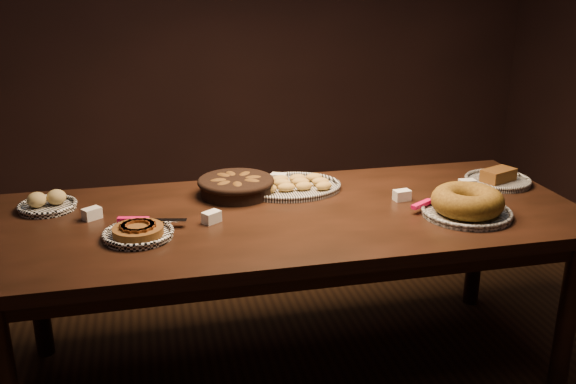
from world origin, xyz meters
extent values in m
plane|color=black|center=(0.00, 0.00, 0.00)|extent=(5.00, 5.00, 0.00)
cube|color=black|center=(0.00, 0.00, 0.72)|extent=(2.40, 1.00, 0.05)
cylinder|color=black|center=(1.08, -0.38, 0.35)|extent=(0.08, 0.08, 0.70)
cylinder|color=black|center=(-1.08, 0.38, 0.35)|extent=(0.08, 0.08, 0.70)
cylinder|color=black|center=(1.08, 0.38, 0.35)|extent=(0.08, 0.08, 0.70)
torus|color=white|center=(-0.61, -0.13, 0.77)|extent=(0.26, 0.26, 0.02)
cylinder|color=#492D0E|center=(-0.61, -0.13, 0.78)|extent=(0.23, 0.23, 0.03)
cube|color=#5A2E0F|center=(-0.56, -0.12, 0.80)|extent=(0.03, 0.07, 0.01)
cube|color=#5A2E0F|center=(-0.57, -0.10, 0.80)|extent=(0.06, 0.06, 0.01)
cube|color=#5A2E0F|center=(-0.59, -0.08, 0.80)|extent=(0.07, 0.04, 0.01)
cube|color=#5A2E0F|center=(-0.61, -0.08, 0.80)|extent=(0.06, 0.02, 0.01)
cube|color=#5A2E0F|center=(-0.63, -0.08, 0.80)|extent=(0.07, 0.05, 0.01)
cube|color=#5A2E0F|center=(-0.65, -0.10, 0.80)|extent=(0.05, 0.06, 0.01)
cube|color=#5A2E0F|center=(-0.66, -0.12, 0.80)|extent=(0.03, 0.07, 0.01)
cube|color=#5A2E0F|center=(-0.66, -0.14, 0.80)|extent=(0.03, 0.07, 0.01)
cube|color=#5A2E0F|center=(-0.65, -0.16, 0.80)|extent=(0.06, 0.06, 0.01)
cube|color=#5A2E0F|center=(-0.63, -0.17, 0.80)|extent=(0.07, 0.04, 0.01)
cube|color=#5A2E0F|center=(-0.61, -0.18, 0.80)|extent=(0.06, 0.02, 0.01)
cube|color=#5A2E0F|center=(-0.59, -0.17, 0.80)|extent=(0.07, 0.05, 0.01)
cube|color=#5A2E0F|center=(-0.57, -0.16, 0.80)|extent=(0.05, 0.06, 0.01)
cube|color=#5A2E0F|center=(-0.56, -0.14, 0.80)|extent=(0.03, 0.07, 0.01)
cube|color=#FF0C58|center=(-0.63, -0.02, 0.78)|extent=(0.12, 0.05, 0.02)
cube|color=silver|center=(-0.50, -0.04, 0.78)|extent=(0.15, 0.06, 0.00)
torus|color=black|center=(0.07, 0.28, 0.77)|extent=(0.37, 0.37, 0.02)
ellipsoid|color=olive|center=(-0.05, 0.22, 0.78)|extent=(0.08, 0.06, 0.04)
ellipsoid|color=olive|center=(0.03, 0.22, 0.78)|extent=(0.08, 0.05, 0.04)
ellipsoid|color=olive|center=(0.11, 0.22, 0.78)|extent=(0.09, 0.06, 0.04)
ellipsoid|color=olive|center=(0.20, 0.21, 0.78)|extent=(0.09, 0.07, 0.04)
ellipsoid|color=olive|center=(-0.06, 0.28, 0.78)|extent=(0.08, 0.05, 0.04)
ellipsoid|color=olive|center=(0.03, 0.28, 0.78)|extent=(0.09, 0.07, 0.04)
ellipsoid|color=olive|center=(0.11, 0.28, 0.78)|extent=(0.09, 0.06, 0.04)
ellipsoid|color=olive|center=(0.20, 0.26, 0.78)|extent=(0.08, 0.06, 0.04)
ellipsoid|color=olive|center=(-0.06, 0.33, 0.78)|extent=(0.09, 0.07, 0.04)
ellipsoid|color=olive|center=(0.03, 0.34, 0.78)|extent=(0.09, 0.06, 0.04)
ellipsoid|color=olive|center=(0.11, 0.34, 0.78)|extent=(0.08, 0.05, 0.04)
ellipsoid|color=olive|center=(0.19, 0.33, 0.78)|extent=(0.08, 0.06, 0.04)
ellipsoid|color=olive|center=(-0.05, 0.40, 0.78)|extent=(0.09, 0.07, 0.04)
torus|color=black|center=(0.68, -0.19, 0.77)|extent=(0.36, 0.36, 0.02)
torus|color=olive|center=(0.68, -0.19, 0.81)|extent=(0.35, 0.35, 0.10)
cube|color=#FF0C58|center=(0.53, -0.11, 0.78)|extent=(0.11, 0.08, 0.02)
cube|color=silver|center=(0.64, -0.04, 0.78)|extent=(0.14, 0.11, 0.00)
cylinder|color=black|center=(-0.19, 0.26, 0.79)|extent=(0.36, 0.36, 0.08)
torus|color=black|center=(-0.19, 0.26, 0.81)|extent=(0.34, 0.34, 0.03)
ellipsoid|color=#321D0A|center=(-0.11, 0.26, 0.81)|extent=(0.10, 0.06, 0.05)
ellipsoid|color=#321D0A|center=(-0.14, 0.32, 0.81)|extent=(0.11, 0.11, 0.05)
ellipsoid|color=#321D0A|center=(-0.20, 0.33, 0.81)|extent=(0.07, 0.11, 0.05)
ellipsoid|color=#321D0A|center=(-0.23, 0.32, 0.81)|extent=(0.10, 0.11, 0.05)
ellipsoid|color=#321D0A|center=(-0.26, 0.25, 0.81)|extent=(0.10, 0.06, 0.05)
ellipsoid|color=#321D0A|center=(-0.24, 0.21, 0.81)|extent=(0.11, 0.11, 0.05)
ellipsoid|color=#321D0A|center=(-0.19, 0.18, 0.81)|extent=(0.06, 0.10, 0.05)
ellipsoid|color=#321D0A|center=(-0.12, 0.21, 0.81)|extent=(0.11, 0.10, 0.05)
torus|color=white|center=(-0.97, 0.26, 0.77)|extent=(0.24, 0.24, 0.02)
ellipsoid|color=tan|center=(-1.01, 0.26, 0.79)|extent=(0.08, 0.08, 0.06)
ellipsoid|color=tan|center=(-0.94, 0.28, 0.79)|extent=(0.08, 0.08, 0.06)
torus|color=black|center=(1.02, 0.15, 0.77)|extent=(0.30, 0.30, 0.02)
cube|color=#492D0E|center=(1.02, 0.15, 0.79)|extent=(0.18, 0.14, 0.06)
cube|color=white|center=(-0.33, -0.04, 0.77)|extent=(0.08, 0.08, 0.04)
cube|color=white|center=(0.03, 0.38, 0.77)|extent=(0.08, 0.07, 0.04)
cube|color=white|center=(0.50, 0.03, 0.77)|extent=(0.08, 0.05, 0.04)
cube|color=white|center=(-0.79, 0.10, 0.77)|extent=(0.08, 0.08, 0.04)
cube|color=white|center=(0.84, 0.10, 0.77)|extent=(0.07, 0.05, 0.04)
camera|label=1|loc=(-0.56, -2.38, 1.69)|focal=40.00mm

